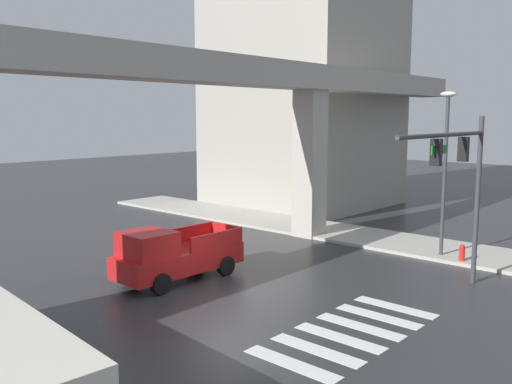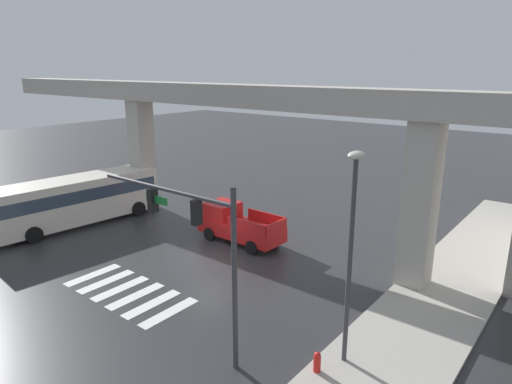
# 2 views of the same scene
# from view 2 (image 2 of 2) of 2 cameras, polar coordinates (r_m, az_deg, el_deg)

# --- Properties ---
(ground_plane) EXTENTS (120.00, 120.00, 0.00)m
(ground_plane) POSITION_cam_2_polar(r_m,az_deg,el_deg) (24.01, -6.17, -8.13)
(ground_plane) COLOR #2D2D30
(crosswalk_stripes) EXTENTS (6.05, 2.80, 0.01)m
(crosswalk_stripes) POSITION_cam_2_polar(r_m,az_deg,el_deg) (21.13, -15.95, -12.13)
(crosswalk_stripes) COLOR silver
(crosswalk_stripes) RESTS_ON ground
(elevated_overpass) EXTENTS (48.01, 1.80, 8.72)m
(elevated_overpass) POSITION_cam_2_polar(r_m,az_deg,el_deg) (24.72, -0.87, 10.10)
(elevated_overpass) COLOR #ADA89E
(elevated_overpass) RESTS_ON ground
(sidewalk_east) EXTENTS (4.00, 36.00, 0.15)m
(sidewalk_east) POSITION_cam_2_polar(r_m,az_deg,el_deg) (20.46, 21.58, -13.41)
(sidewalk_east) COLOR #ADA89E
(sidewalk_east) RESTS_ON ground
(pickup_truck) EXTENTS (5.13, 2.15, 2.08)m
(pickup_truck) POSITION_cam_2_polar(r_m,az_deg,el_deg) (25.58, -2.43, -4.15)
(pickup_truck) COLOR red
(pickup_truck) RESTS_ON ground
(city_bus) EXTENTS (3.51, 10.98, 2.99)m
(city_bus) POSITION_cam_2_polar(r_m,az_deg,el_deg) (30.14, -22.21, -0.80)
(city_bus) COLOR beige
(city_bus) RESTS_ON ground
(traffic_signal_mast) EXTENTS (6.49, 0.32, 6.20)m
(traffic_signal_mast) POSITION_cam_2_polar(r_m,az_deg,el_deg) (14.96, -7.79, -5.00)
(traffic_signal_mast) COLOR #38383D
(traffic_signal_mast) RESTS_ON ground
(street_lamp_near_corner) EXTENTS (0.44, 0.70, 7.24)m
(street_lamp_near_corner) POSITION_cam_2_polar(r_m,az_deg,el_deg) (14.25, 12.00, -5.56)
(street_lamp_near_corner) COLOR #38383D
(street_lamp_near_corner) RESTS_ON ground
(fire_hydrant) EXTENTS (0.24, 0.24, 0.85)m
(fire_hydrant) POSITION_cam_2_polar(r_m,az_deg,el_deg) (15.55, 7.76, -20.78)
(fire_hydrant) COLOR red
(fire_hydrant) RESTS_ON ground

